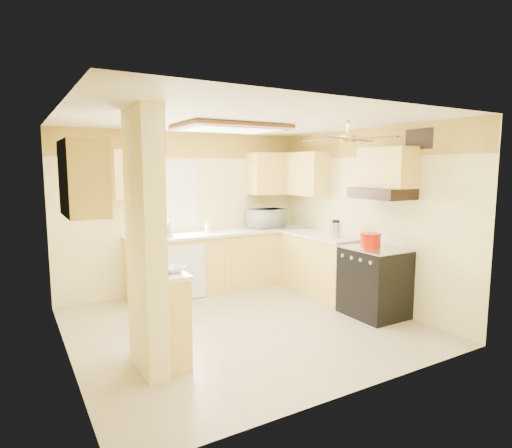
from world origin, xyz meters
TOP-DOWN VIEW (x-y plane):
  - floor at (0.00, 0.00)m, footprint 4.00×4.00m
  - ceiling at (0.00, 0.00)m, footprint 4.00×4.00m
  - wall_back at (0.00, 1.90)m, footprint 4.00×0.00m
  - wall_front at (0.00, -1.90)m, footprint 4.00×0.00m
  - wall_left at (-2.00, 0.00)m, footprint 0.00×3.80m
  - wall_right at (2.00, 0.00)m, footprint 0.00×3.80m
  - wallpaper_border at (0.00, 1.88)m, footprint 4.00×0.02m
  - partition_column at (-1.35, -0.55)m, footprint 0.20×0.70m
  - partition_ledge at (-1.13, -0.55)m, footprint 0.25×0.55m
  - ledge_top at (-1.13, -0.55)m, footprint 0.28×0.58m
  - lower_cabinets_back at (0.50, 1.60)m, footprint 3.00×0.60m
  - lower_cabinets_right at (1.70, 0.60)m, footprint 0.60×1.40m
  - countertop_back at (0.50, 1.59)m, footprint 3.04×0.64m
  - countertop_right at (1.69, 0.60)m, footprint 0.64×1.44m
  - dishwasher_panel at (-0.25, 1.29)m, footprint 0.58×0.02m
  - window at (-0.25, 1.89)m, footprint 0.92×0.02m
  - upper_cab_back_left at (-0.85, 1.72)m, footprint 0.60×0.35m
  - upper_cab_back_right at (1.55, 1.72)m, footprint 0.90×0.35m
  - upper_cab_right at (1.82, 1.25)m, footprint 0.35×1.00m
  - upper_cab_left_wall at (-1.82, -0.25)m, footprint 0.35×0.75m
  - upper_cab_over_stove at (1.82, -0.55)m, footprint 0.35×0.76m
  - stove at (1.67, -0.55)m, footprint 0.68×0.77m
  - range_hood at (1.74, -0.55)m, footprint 0.50×0.76m
  - poster_menu at (-1.24, -0.55)m, footprint 0.02×0.42m
  - poster_nashville at (-1.24, -0.55)m, footprint 0.02×0.42m
  - ceiling_light_panel at (0.10, 0.50)m, footprint 1.35×0.95m
  - ceiling_fan at (1.00, -0.70)m, footprint 1.15×1.15m
  - vent_grate at (1.98, -0.90)m, footprint 0.02×0.40m
  - microwave at (1.33, 1.60)m, footprint 0.58×0.40m
  - bowl at (-1.10, -0.58)m, footprint 0.27×0.27m
  - dutch_oven at (1.64, -0.49)m, footprint 0.28×0.28m
  - kettle at (1.65, 0.22)m, footprint 0.17×0.17m
  - dish_rack at (-0.61, 1.57)m, footprint 0.44×0.34m
  - utensil_crock at (0.27, 1.65)m, footprint 0.10×0.10m

SIDE VIEW (x-z plane):
  - floor at x=0.00m, z-range 0.00..0.00m
  - dishwasher_panel at x=-0.25m, z-range 0.03..0.83m
  - partition_ledge at x=-1.13m, z-range 0.00..0.90m
  - lower_cabinets_back at x=0.50m, z-range 0.00..0.90m
  - lower_cabinets_right at x=1.70m, z-range 0.00..0.90m
  - stove at x=1.67m, z-range 0.00..0.92m
  - ledge_top at x=-1.13m, z-range 0.90..0.94m
  - countertop_back at x=0.50m, z-range 0.90..0.94m
  - countertop_right at x=1.69m, z-range 0.90..0.94m
  - bowl at x=-1.10m, z-range 0.94..0.99m
  - dutch_oven at x=1.64m, z-range 0.92..1.10m
  - utensil_crock at x=0.27m, z-range 0.90..1.11m
  - dish_rack at x=-0.61m, z-range 0.91..1.15m
  - kettle at x=1.65m, z-range 0.93..1.19m
  - microwave at x=1.33m, z-range 0.94..1.26m
  - poster_nashville at x=-1.24m, z-range 0.92..1.48m
  - wall_back at x=0.00m, z-range -0.75..3.25m
  - wall_front at x=0.00m, z-range -0.75..3.25m
  - wall_left at x=-2.00m, z-range -0.65..3.15m
  - wall_right at x=2.00m, z-range -0.65..3.15m
  - partition_column at x=-1.35m, z-range 0.00..2.50m
  - window at x=-0.25m, z-range 1.04..2.06m
  - range_hood at x=1.74m, z-range 1.55..1.69m
  - upper_cab_back_left at x=-0.85m, z-range 1.50..2.20m
  - upper_cab_back_right at x=1.55m, z-range 1.50..2.20m
  - upper_cab_right at x=1.82m, z-range 1.50..2.20m
  - upper_cab_left_wall at x=-1.82m, z-range 1.50..2.20m
  - poster_menu at x=-1.24m, z-range 1.57..2.14m
  - upper_cab_over_stove at x=1.82m, z-range 1.69..2.21m
  - ceiling_fan at x=1.00m, z-range 2.16..2.42m
  - wallpaper_border at x=0.00m, z-range 2.10..2.50m
  - vent_grate at x=1.98m, z-range 2.17..2.42m
  - ceiling_light_panel at x=0.10m, z-range 2.42..2.49m
  - ceiling at x=0.00m, z-range 2.50..2.50m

